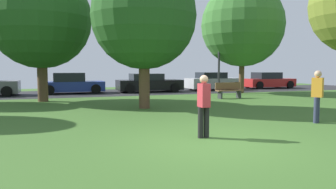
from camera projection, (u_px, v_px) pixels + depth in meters
The scene contains 13 objects.
ground_plane at pixel (213, 143), 7.56m from camera, with size 44.00×44.00×0.00m, color #3D6628.
road_strip at pixel (108, 93), 22.62m from camera, with size 44.00×6.40×0.01m, color #28282B.
oak_tree_center at pixel (144, 17), 13.71m from camera, with size 4.49×4.49×6.16m.
maple_tree_near at pixel (41, 18), 16.43m from camera, with size 5.12×5.12×6.82m.
oak_tree_right at pixel (243, 25), 21.87m from camera, with size 5.59×5.59×7.40m.
person_thrower at pixel (317, 94), 10.27m from camera, with size 0.36×0.39×1.67m.
person_bystander at pixel (204, 104), 8.09m from camera, with size 0.30×0.32×1.58m.
parked_car_blue at pixel (72, 84), 21.84m from camera, with size 4.17×1.99×1.40m.
parked_car_black at pixel (149, 83), 23.22m from camera, with size 4.60×2.10×1.32m.
parked_car_silver at pixel (213, 82), 25.31m from camera, with size 4.16×2.10×1.37m.
parked_car_red at pixel (268, 81), 27.26m from camera, with size 4.27×1.98×1.34m.
park_bench at pixel (229, 90), 18.44m from camera, with size 1.60×0.45×0.90m.
street_lamp_post at pixel (219, 60), 21.02m from camera, with size 0.14×0.14×4.50m, color #2D2D33.
Camera 1 is at (-3.44, -6.68, 1.78)m, focal length 34.63 mm.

